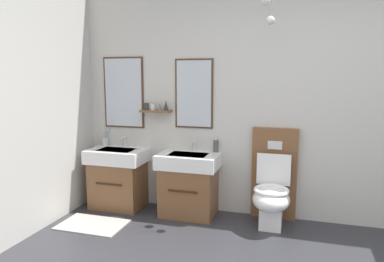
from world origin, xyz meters
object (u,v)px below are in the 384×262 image
(vanity_sink_left, at_px, (119,176))
(toothbrush_cup, at_px, (105,141))
(soap_dispenser, at_px, (216,146))
(vanity_sink_right, at_px, (189,183))
(toilet, at_px, (272,189))

(vanity_sink_left, xyz_separation_m, toothbrush_cup, (-0.25, 0.16, 0.39))
(soap_dispenser, bearing_deg, vanity_sink_right, -147.22)
(vanity_sink_left, height_order, toilet, toilet)
(vanity_sink_right, distance_m, toothbrush_cup, 1.21)
(vanity_sink_right, relative_size, soap_dispenser, 4.02)
(vanity_sink_left, relative_size, soap_dispenser, 4.02)
(soap_dispenser, bearing_deg, toothbrush_cup, -179.60)
(vanity_sink_left, bearing_deg, toothbrush_cup, 147.70)
(toothbrush_cup, relative_size, soap_dispenser, 1.21)
(toilet, bearing_deg, soap_dispenser, 165.27)
(vanity_sink_right, xyz_separation_m, toilet, (0.91, -0.00, 0.01))
(vanity_sink_right, bearing_deg, toilet, -0.06)
(toilet, distance_m, toothbrush_cup, 2.09)
(vanity_sink_right, xyz_separation_m, toothbrush_cup, (-1.13, 0.16, 0.39))
(vanity_sink_left, height_order, toothbrush_cup, toothbrush_cup)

